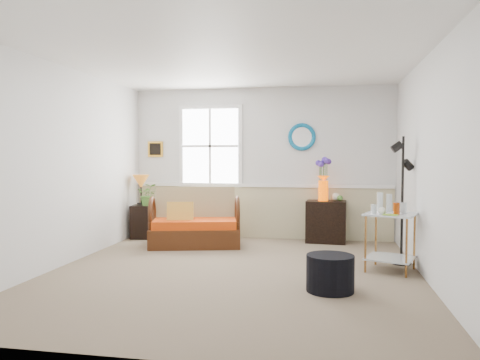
% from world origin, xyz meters
% --- Properties ---
extents(floor, '(4.50, 5.00, 0.01)m').
position_xyz_m(floor, '(0.00, 0.00, 0.00)').
color(floor, '#816B58').
rests_on(floor, ground).
extents(ceiling, '(4.50, 5.00, 0.01)m').
position_xyz_m(ceiling, '(0.00, 0.00, 2.60)').
color(ceiling, white).
rests_on(ceiling, walls).
extents(walls, '(4.51, 5.01, 2.60)m').
position_xyz_m(walls, '(0.00, 0.00, 1.30)').
color(walls, silver).
rests_on(walls, floor).
extents(wainscot, '(4.46, 0.02, 0.90)m').
position_xyz_m(wainscot, '(0.00, 2.48, 0.45)').
color(wainscot, '#BBB188').
rests_on(wainscot, walls).
extents(chair_rail, '(4.46, 0.04, 0.06)m').
position_xyz_m(chair_rail, '(0.00, 2.47, 0.92)').
color(chair_rail, white).
rests_on(chair_rail, walls).
extents(window, '(1.14, 0.06, 1.44)m').
position_xyz_m(window, '(-0.90, 2.47, 1.60)').
color(window, white).
rests_on(window, walls).
extents(picture, '(0.28, 0.03, 0.28)m').
position_xyz_m(picture, '(-1.92, 2.48, 1.55)').
color(picture, '#B78023').
rests_on(picture, walls).
extents(mirror, '(0.47, 0.07, 0.47)m').
position_xyz_m(mirror, '(0.70, 2.48, 1.75)').
color(mirror, '#138CB9').
rests_on(mirror, walls).
extents(loveseat, '(1.55, 1.10, 0.91)m').
position_xyz_m(loveseat, '(-0.93, 1.58, 0.46)').
color(loveseat, '#4C2510').
rests_on(loveseat, floor).
extents(throw_pillow, '(0.42, 0.19, 0.41)m').
position_xyz_m(throw_pillow, '(-1.13, 1.45, 0.50)').
color(throw_pillow, orange).
rests_on(throw_pillow, loveseat).
extents(lamp_stand, '(0.36, 0.36, 0.57)m').
position_xyz_m(lamp_stand, '(-2.03, 2.06, 0.29)').
color(lamp_stand, black).
rests_on(lamp_stand, floor).
extents(table_lamp, '(0.31, 0.31, 0.53)m').
position_xyz_m(table_lamp, '(-2.04, 2.09, 0.84)').
color(table_lamp, '#B2611B').
rests_on(table_lamp, lamp_stand).
extents(potted_plant, '(0.43, 0.46, 0.30)m').
position_xyz_m(potted_plant, '(-1.90, 2.05, 0.72)').
color(potted_plant, '#4D8332').
rests_on(potted_plant, lamp_stand).
extents(cabinet, '(0.67, 0.45, 0.69)m').
position_xyz_m(cabinet, '(1.12, 2.26, 0.34)').
color(cabinet, black).
rests_on(cabinet, floor).
extents(flower_vase, '(0.25, 0.25, 0.70)m').
position_xyz_m(flower_vase, '(1.07, 2.23, 1.04)').
color(flower_vase, '#EE5000').
rests_on(flower_vase, cabinet).
extents(side_table, '(0.73, 0.73, 0.72)m').
position_xyz_m(side_table, '(1.90, 0.45, 0.36)').
color(side_table, '#9E6932').
rests_on(side_table, floor).
extents(tabletop_items, '(0.52, 0.52, 0.25)m').
position_xyz_m(tabletop_items, '(1.87, 0.42, 0.85)').
color(tabletop_items, silver).
rests_on(tabletop_items, side_table).
extents(floor_lamp, '(0.27, 0.27, 1.69)m').
position_xyz_m(floor_lamp, '(2.10, 0.86, 0.84)').
color(floor_lamp, black).
rests_on(floor_lamp, floor).
extents(ottoman, '(0.56, 0.56, 0.39)m').
position_xyz_m(ottoman, '(1.16, -0.58, 0.19)').
color(ottoman, black).
rests_on(ottoman, floor).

